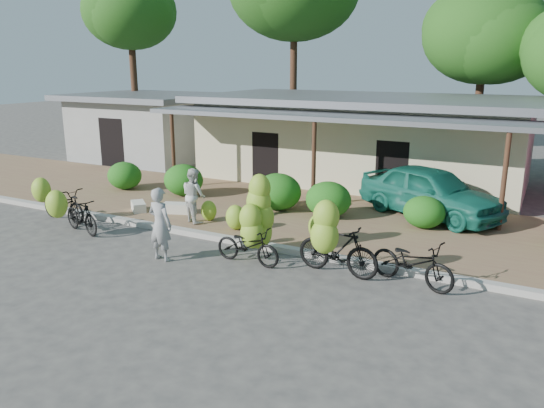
{
  "coord_description": "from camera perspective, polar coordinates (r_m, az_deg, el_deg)",
  "views": [
    {
      "loc": [
        6.6,
        -9.21,
        4.57
      ],
      "look_at": [
        0.66,
        2.02,
        1.2
      ],
      "focal_mm": 35.0,
      "sensor_mm": 36.0,
      "label": 1
    }
  ],
  "objects": [
    {
      "name": "ground",
      "position": [
        12.21,
        -7.23,
        -7.23
      ],
      "size": [
        100.0,
        100.0,
        0.0
      ],
      "primitive_type": "plane",
      "color": "#44423F",
      "rests_on": "ground"
    },
    {
      "name": "sidewalk",
      "position": [
        16.3,
        2.86,
        -1.21
      ],
      "size": [
        60.0,
        6.0,
        0.12
      ],
      "primitive_type": "cube",
      "color": "olive",
      "rests_on": "ground"
    },
    {
      "name": "curb",
      "position": [
        13.76,
        -2.46,
        -4.22
      ],
      "size": [
        60.0,
        0.25,
        0.15
      ],
      "primitive_type": "cube",
      "color": "#A8A399",
      "rests_on": "ground"
    },
    {
      "name": "shop_main",
      "position": [
        21.38,
        9.74,
        7.01
      ],
      "size": [
        13.0,
        8.5,
        3.35
      ],
      "color": "beige",
      "rests_on": "ground"
    },
    {
      "name": "shop_grey",
      "position": [
        26.95,
        -13.23,
        8.2
      ],
      "size": [
        7.0,
        6.0,
        3.15
      ],
      "color": "#9A9A95",
      "rests_on": "ground"
    },
    {
      "name": "tree_back_left",
      "position": [
        30.28,
        -15.21,
        19.52
      ],
      "size": [
        4.99,
        4.85,
        9.14
      ],
      "color": "#48291C",
      "rests_on": "ground"
    },
    {
      "name": "tree_center_right",
      "position": [
        26.06,
        21.58,
        16.81
      ],
      "size": [
        5.45,
        5.35,
        7.94
      ],
      "color": "#48291C",
      "rests_on": "ground"
    },
    {
      "name": "hedge_0",
      "position": [
        20.07,
        -15.57,
        2.97
      ],
      "size": [
        1.28,
        1.15,
        1.0
      ],
      "primitive_type": "ellipsoid",
      "color": "#1E5D15",
      "rests_on": "sidewalk"
    },
    {
      "name": "hedge_1",
      "position": [
        18.63,
        -9.49,
        2.57
      ],
      "size": [
        1.4,
        1.26,
        1.09
      ],
      "primitive_type": "ellipsoid",
      "color": "#1E5D15",
      "rests_on": "sidewalk"
    },
    {
      "name": "hedge_2",
      "position": [
        16.55,
        0.66,
        1.33
      ],
      "size": [
        1.48,
        1.33,
        1.15
      ],
      "primitive_type": "ellipsoid",
      "color": "#1E5D15",
      "rests_on": "sidewalk"
    },
    {
      "name": "hedge_3",
      "position": [
        15.86,
        6.08,
        0.49
      ],
      "size": [
        1.37,
        1.24,
        1.07
      ],
      "primitive_type": "ellipsoid",
      "color": "#1E5D15",
      "rests_on": "sidewalk"
    },
    {
      "name": "hedge_4",
      "position": [
        15.34,
        16.05,
        -0.84
      ],
      "size": [
        1.15,
        1.04,
        0.9
      ],
      "primitive_type": "ellipsoid",
      "color": "#1E5D15",
      "rests_on": "sidewalk"
    },
    {
      "name": "bike_far_left",
      "position": [
        16.93,
        -21.78,
        0.17
      ],
      "size": [
        2.01,
        1.35,
        1.44
      ],
      "rotation": [
        0.0,
        0.0,
        1.44
      ],
      "color": "black",
      "rests_on": "ground"
    },
    {
      "name": "bike_left",
      "position": [
        15.5,
        -20.37,
        -0.9
      ],
      "size": [
        1.73,
        1.34,
        1.33
      ],
      "rotation": [
        0.0,
        0.0,
        1.3
      ],
      "color": "black",
      "rests_on": "ground"
    },
    {
      "name": "bike_center",
      "position": [
        12.58,
        -1.98,
        -2.58
      ],
      "size": [
        1.71,
        1.18,
        2.06
      ],
      "rotation": [
        0.0,
        0.0,
        1.53
      ],
      "color": "black",
      "rests_on": "ground"
    },
    {
      "name": "bike_right",
      "position": [
        11.68,
        6.76,
        -4.29
      ],
      "size": [
        1.99,
        1.27,
        1.85
      ],
      "rotation": [
        0.0,
        0.0,
        1.48
      ],
      "color": "black",
      "rests_on": "ground"
    },
    {
      "name": "bike_far_right",
      "position": [
        11.65,
        14.87,
        -6.09
      ],
      "size": [
        2.03,
        1.18,
        1.01
      ],
      "rotation": [
        0.0,
        0.0,
        1.29
      ],
      "color": "black",
      "rests_on": "ground"
    },
    {
      "name": "loose_banana_a",
      "position": [
        15.56,
        -6.82,
        -0.71
      ],
      "size": [
        0.48,
        0.41,
        0.6
      ],
      "primitive_type": "ellipsoid",
      "color": "#83BB2E",
      "rests_on": "sidewalk"
    },
    {
      "name": "loose_banana_b",
      "position": [
        14.63,
        -3.95,
        -1.44
      ],
      "size": [
        0.56,
        0.48,
        0.7
      ],
      "primitive_type": "ellipsoid",
      "color": "#83BB2E",
      "rests_on": "sidewalk"
    },
    {
      "name": "loose_banana_c",
      "position": [
        13.81,
        5.04,
        -2.48
      ],
      "size": [
        0.56,
        0.47,
        0.7
      ],
      "primitive_type": "ellipsoid",
      "color": "#83BB2E",
      "rests_on": "sidewalk"
    },
    {
      "name": "sack_near",
      "position": [
        16.55,
        -10.2,
        -0.43
      ],
      "size": [
        0.93,
        0.66,
        0.3
      ],
      "primitive_type": "cube",
      "rotation": [
        0.0,
        0.0,
        0.33
      ],
      "color": "silver",
      "rests_on": "sidewalk"
    },
    {
      "name": "sack_far",
      "position": [
        17.03,
        -14.17,
        -0.25
      ],
      "size": [
        0.81,
        0.78,
        0.28
      ],
      "primitive_type": "cube",
      "rotation": [
        0.0,
        0.0,
        -0.72
      ],
      "color": "silver",
      "rests_on": "sidewalk"
    },
    {
      "name": "vendor",
      "position": [
        12.81,
        -11.93,
        -2.15
      ],
      "size": [
        0.68,
        0.47,
        1.78
      ],
      "primitive_type": "imported",
      "rotation": [
        0.0,
        0.0,
        3.07
      ],
      "color": "gray",
      "rests_on": "ground"
    },
    {
      "name": "bystander",
      "position": [
        15.38,
        -8.4,
        0.93
      ],
      "size": [
        0.95,
        0.88,
        1.58
      ],
      "primitive_type": "imported",
      "rotation": [
        0.0,
        0.0,
        2.68
      ],
      "color": "silver",
      "rests_on": "sidewalk"
    },
    {
      "name": "teal_van",
      "position": [
        16.51,
        16.68,
        1.31
      ],
      "size": [
        4.79,
        3.43,
        1.52
      ],
      "primitive_type": "imported",
      "rotation": [
        0.0,
        0.0,
        1.16
      ],
      "color": "#176957",
      "rests_on": "sidewalk"
    }
  ]
}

